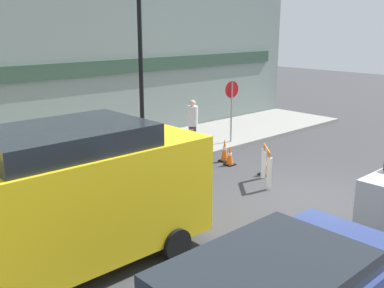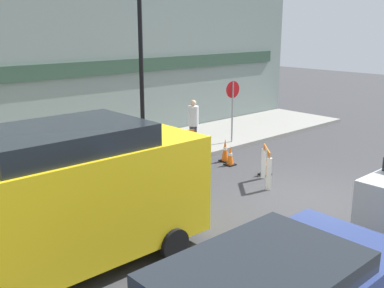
{
  "view_description": "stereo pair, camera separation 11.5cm",
  "coord_description": "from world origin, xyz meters",
  "px_view_note": "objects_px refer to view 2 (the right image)",
  "views": [
    {
      "loc": [
        -9.28,
        -5.59,
        4.23
      ],
      "look_at": [
        -1.05,
        3.35,
        1.0
      ],
      "focal_mm": 42.0,
      "sensor_mm": 36.0,
      "label": 1
    },
    {
      "loc": [
        -9.2,
        -5.66,
        4.23
      ],
      "look_at": [
        -1.05,
        3.35,
        1.0
      ],
      "focal_mm": 42.0,
      "sensor_mm": 36.0,
      "label": 2
    }
  ],
  "objects_px": {
    "work_van": "(67,193)",
    "person_pedestrian": "(193,123)",
    "streetlamp_post": "(140,39)",
    "person_worker": "(132,148)",
    "stop_sign": "(233,101)"
  },
  "relations": [
    {
      "from": "person_pedestrian",
      "to": "stop_sign",
      "type": "bearing_deg",
      "value": 173.99
    },
    {
      "from": "person_pedestrian",
      "to": "work_van",
      "type": "relative_size",
      "value": 0.34
    },
    {
      "from": "streetlamp_post",
      "to": "work_van",
      "type": "distance_m",
      "value": 6.53
    },
    {
      "from": "work_van",
      "to": "person_pedestrian",
      "type": "bearing_deg",
      "value": 31.34
    },
    {
      "from": "person_worker",
      "to": "person_pedestrian",
      "type": "relative_size",
      "value": 1.07
    },
    {
      "from": "streetlamp_post",
      "to": "stop_sign",
      "type": "height_order",
      "value": "streetlamp_post"
    },
    {
      "from": "streetlamp_post",
      "to": "person_worker",
      "type": "relative_size",
      "value": 3.25
    },
    {
      "from": "streetlamp_post",
      "to": "work_van",
      "type": "relative_size",
      "value": 1.17
    },
    {
      "from": "work_van",
      "to": "streetlamp_post",
      "type": "bearing_deg",
      "value": 41.47
    },
    {
      "from": "stop_sign",
      "to": "streetlamp_post",
      "type": "bearing_deg",
      "value": 2.45
    },
    {
      "from": "streetlamp_post",
      "to": "stop_sign",
      "type": "bearing_deg",
      "value": -3.04
    },
    {
      "from": "stop_sign",
      "to": "work_van",
      "type": "xyz_separation_m",
      "value": [
        -8.31,
        -3.81,
        -0.21
      ]
    },
    {
      "from": "streetlamp_post",
      "to": "person_pedestrian",
      "type": "xyz_separation_m",
      "value": [
        2.09,
        0.03,
        -2.8
      ]
    },
    {
      "from": "person_worker",
      "to": "person_pedestrian",
      "type": "xyz_separation_m",
      "value": [
        3.17,
        1.0,
        0.08
      ]
    },
    {
      "from": "work_van",
      "to": "stop_sign",
      "type": "bearing_deg",
      "value": 24.66
    }
  ]
}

